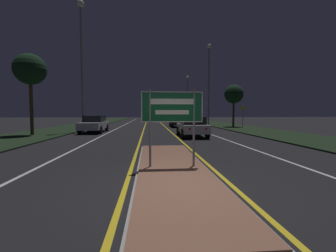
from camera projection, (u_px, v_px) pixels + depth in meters
ground_plane at (180, 188)px, 5.14m from camera, size 160.00×160.00×0.00m
median_island at (172, 168)px, 6.88m from camera, size 2.13×8.73×0.10m
verge_left at (68, 128)px, 24.24m from camera, size 5.00×100.00×0.08m
verge_right at (238, 127)px, 25.83m from camera, size 5.00×100.00×0.08m
centre_line_yellow_left at (145, 126)px, 29.90m from camera, size 0.12×70.00×0.01m
centre_line_yellow_right at (164, 126)px, 30.11m from camera, size 0.12×70.00×0.01m
lane_line_white_left at (123, 126)px, 29.66m from camera, size 0.12×70.00×0.01m
lane_line_white_right at (185, 125)px, 30.36m from camera, size 0.12×70.00×0.01m
edge_line_white_left at (99, 126)px, 29.41m from camera, size 0.10×70.00×0.01m
edge_line_white_right at (207, 125)px, 30.61m from camera, size 0.10×70.00×0.01m
highway_sign at (172, 111)px, 6.77m from camera, size 1.86×0.07×2.37m
streetlight_left_near at (81, 45)px, 19.23m from camera, size 0.60×0.60×11.28m
streetlight_right_near at (209, 77)px, 25.73m from camera, size 0.47×0.47×9.53m
streetlight_right_far at (187, 93)px, 40.94m from camera, size 0.50×0.50×8.42m
car_receding_0 at (192, 126)px, 16.19m from camera, size 1.88×4.11×1.44m
car_receding_1 at (178, 121)px, 27.24m from camera, size 1.91×4.50×1.40m
car_approaching_0 at (94, 124)px, 19.70m from camera, size 1.87×4.59×1.46m
warning_sign at (243, 114)px, 25.41m from camera, size 0.60×0.06×2.51m
roadside_palm_left at (30, 70)px, 16.39m from camera, size 2.25×2.25×5.96m
roadside_palm_right at (234, 94)px, 26.48m from camera, size 2.21×2.21×4.95m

